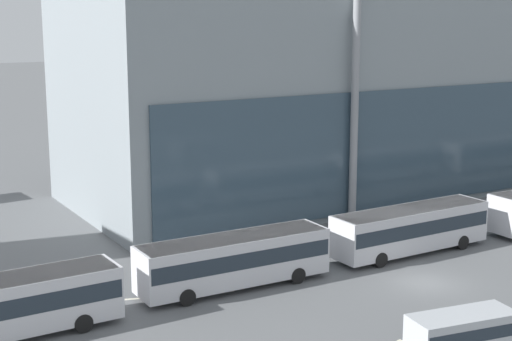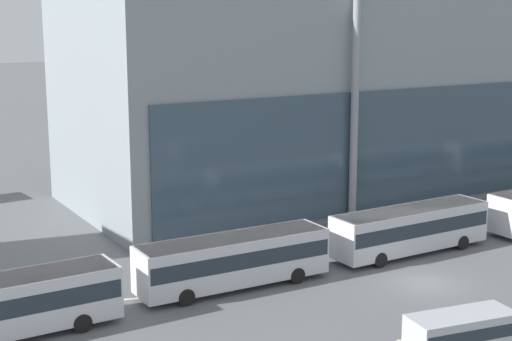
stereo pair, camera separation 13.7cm
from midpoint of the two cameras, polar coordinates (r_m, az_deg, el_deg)
ground_plane at (r=49.40m, az=12.07°, el=-8.01°), size 440.00×440.00×0.00m
airliner_at_gate_far at (r=92.42m, az=2.17°, el=4.77°), size 38.06×42.84×15.21m
shuttle_bus_1 at (r=41.88m, az=-18.07°, el=-9.26°), size 12.03×3.11×3.15m
shuttle_bus_2 at (r=47.01m, az=-1.70°, el=-6.37°), size 11.99×2.92×3.15m
shuttle_bus_3 at (r=54.54m, az=11.11°, el=-4.05°), size 12.02×3.05×3.15m
service_van_foreground at (r=38.96m, az=14.65°, el=-11.39°), size 5.46×2.79×2.37m
lane_stripe_0 at (r=46.40m, az=-8.33°, el=-9.17°), size 10.36×3.51×0.01m
lane_stripe_2 at (r=53.38m, az=4.11°, el=-6.28°), size 9.14×1.88×0.01m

